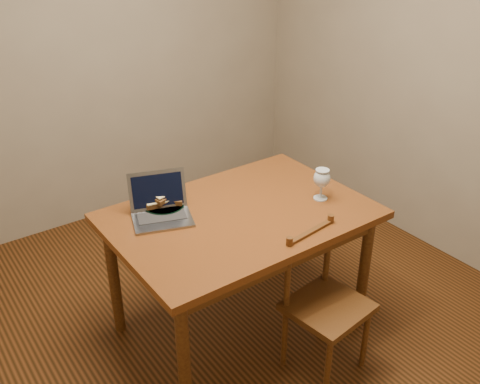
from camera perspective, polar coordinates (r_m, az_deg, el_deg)
floor at (r=3.19m, az=-1.00°, el=-13.56°), size 3.20×3.20×0.02m
back_wall at (r=3.91m, az=-15.24°, el=15.11°), size 3.20×0.02×2.60m
right_wall at (r=3.65m, az=20.67°, el=13.45°), size 0.02×3.20×2.60m
table at (r=2.76m, az=0.02°, el=-3.74°), size 1.30×0.90×0.74m
chair at (r=2.69m, az=9.07°, el=-11.00°), size 0.41×0.39×0.39m
plate at (r=2.79m, az=-8.10°, el=-1.46°), size 0.21×0.21×0.02m
sandwich_cheese at (r=2.77m, az=-8.89°, el=-1.08°), size 0.13×0.10×0.04m
sandwich_tomato at (r=2.78m, az=-7.30°, el=-0.82°), size 0.13×0.12×0.04m
sandwich_top at (r=2.77m, az=-8.22°, el=-0.49°), size 0.13×0.10×0.03m
milk_glass at (r=2.84m, az=8.68°, el=0.83°), size 0.09×0.09×0.17m
laptop at (r=2.70m, az=-8.51°, el=-1.44°), size 0.36×0.34×0.21m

